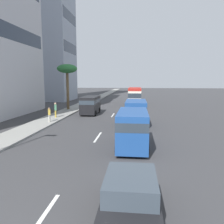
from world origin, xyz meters
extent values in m
plane|color=#38383A|center=(31.50, 0.00, 0.00)|extent=(198.00, 198.00, 0.00)
cube|color=gray|center=(31.50, 6.92, 0.07)|extent=(162.00, 2.78, 0.15)
cube|color=silver|center=(3.56, 0.00, 0.01)|extent=(3.20, 0.16, 0.01)
cube|color=silver|center=(14.47, 0.00, 0.01)|extent=(3.20, 0.16, 0.01)
cube|color=silver|center=(26.04, 0.00, 0.01)|extent=(3.20, 0.16, 0.01)
cube|color=black|center=(4.16, -2.95, 0.55)|extent=(4.14, 1.82, 0.75)
cube|color=#38424C|center=(3.95, -2.95, 1.23)|extent=(2.28, 1.68, 0.61)
cylinder|color=black|center=(5.44, -2.11, 0.32)|extent=(0.64, 0.22, 0.64)
cylinder|color=black|center=(5.44, -3.79, 0.32)|extent=(0.64, 0.22, 0.64)
cube|color=black|center=(26.74, 3.14, 1.31)|extent=(4.97, 1.96, 2.22)
cube|color=#2D3842|center=(26.74, 3.14, 1.79)|extent=(4.98, 1.96, 0.53)
cylinder|color=black|center=(25.24, 2.21, 0.36)|extent=(0.72, 0.24, 0.72)
cylinder|color=black|center=(25.24, 4.07, 0.36)|extent=(0.72, 0.24, 0.72)
cylinder|color=black|center=(28.23, 2.21, 0.36)|extent=(0.72, 0.24, 0.72)
cylinder|color=black|center=(28.23, 4.07, 0.36)|extent=(0.72, 0.24, 0.72)
cube|color=#1E478C|center=(19.65, -3.05, 1.37)|extent=(4.97, 2.04, 2.34)
cube|color=#2D3842|center=(19.65, -3.05, 1.88)|extent=(4.98, 2.04, 0.56)
cylinder|color=black|center=(21.14, -2.08, 0.36)|extent=(0.72, 0.24, 0.72)
cylinder|color=black|center=(21.14, -4.02, 0.36)|extent=(0.72, 0.24, 0.72)
cylinder|color=black|center=(18.16, -2.08, 0.36)|extent=(0.72, 0.24, 0.72)
cylinder|color=black|center=(18.16, -4.02, 0.36)|extent=(0.72, 0.24, 0.72)
cube|color=white|center=(29.88, -3.28, 0.57)|extent=(4.09, 1.89, 0.79)
cube|color=#38424C|center=(29.67, -3.28, 1.28)|extent=(2.25, 1.74, 0.64)
cylinder|color=black|center=(31.14, -2.41, 0.32)|extent=(0.64, 0.22, 0.64)
cylinder|color=black|center=(31.14, -4.15, 0.32)|extent=(0.64, 0.22, 0.64)
cylinder|color=black|center=(28.61, -2.41, 0.32)|extent=(0.64, 0.22, 0.64)
cylinder|color=black|center=(28.61, -4.15, 0.32)|extent=(0.64, 0.22, 0.64)
cube|color=#1E478C|center=(11.87, -2.86, 1.37)|extent=(4.77, 1.96, 2.34)
cube|color=#2D3842|center=(11.87, -2.86, 1.88)|extent=(4.78, 1.96, 0.56)
cylinder|color=black|center=(13.30, -1.93, 0.36)|extent=(0.72, 0.24, 0.72)
cylinder|color=black|center=(13.30, -3.80, 0.36)|extent=(0.72, 0.24, 0.72)
cylinder|color=black|center=(10.43, -1.93, 0.36)|extent=(0.72, 0.24, 0.72)
cylinder|color=black|center=(10.43, -3.80, 0.36)|extent=(0.72, 0.24, 0.72)
cube|color=silver|center=(38.50, -2.75, 1.48)|extent=(6.84, 2.27, 2.50)
cube|color=#B2261E|center=(38.50, -2.75, 2.97)|extent=(6.84, 2.27, 0.48)
cube|color=#28333D|center=(38.50, -2.75, 1.96)|extent=(6.85, 2.27, 0.83)
cylinder|color=black|center=(40.48, -1.68, 0.42)|extent=(0.84, 0.26, 0.84)
cylinder|color=black|center=(40.48, -3.83, 0.42)|extent=(0.84, 0.26, 0.84)
cylinder|color=black|center=(36.52, -1.68, 0.42)|extent=(0.84, 0.26, 0.84)
cylinder|color=black|center=(36.52, -3.83, 0.42)|extent=(0.84, 0.26, 0.84)
cylinder|color=beige|center=(19.78, 6.25, 0.52)|extent=(0.14, 0.14, 0.75)
cylinder|color=beige|center=(19.94, 6.25, 0.52)|extent=(0.14, 0.14, 0.75)
cube|color=gold|center=(19.86, 6.25, 1.19)|extent=(0.39, 0.35, 0.59)
sphere|color=#9E7251|center=(19.86, 6.25, 1.59)|extent=(0.20, 0.20, 0.20)
cylinder|color=gold|center=(22.58, 6.59, 0.58)|extent=(0.14, 0.14, 0.86)
cylinder|color=gold|center=(22.74, 6.59, 0.58)|extent=(0.14, 0.14, 0.86)
cube|color=#4C8C66|center=(22.66, 6.59, 1.36)|extent=(0.38, 0.34, 0.68)
sphere|color=tan|center=(22.66, 6.59, 1.81)|extent=(0.23, 0.23, 0.23)
cylinder|color=brown|center=(30.28, 7.43, 3.02)|extent=(0.41, 0.41, 5.73)
ellipsoid|color=#2D7238|center=(30.28, 7.43, 6.33)|extent=(3.02, 3.02, 1.36)
cube|color=#2D3847|center=(24.92, 11.86, 10.29)|extent=(12.83, 0.08, 1.91)
cube|color=#2D3847|center=(47.14, 11.86, 11.73)|extent=(9.47, 0.08, 2.33)
cube|color=#2D3847|center=(47.14, 11.86, 18.43)|extent=(9.47, 0.08, 2.33)
camera|label=1|loc=(-2.98, -3.10, 4.61)|focal=35.72mm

